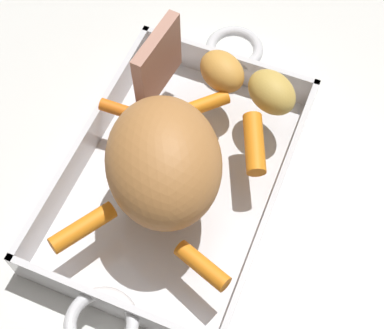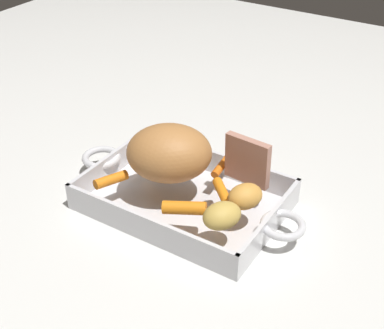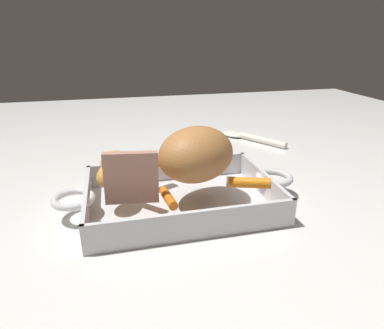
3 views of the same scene
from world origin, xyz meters
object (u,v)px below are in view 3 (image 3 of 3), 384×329
at_px(baby_carrot_southwest, 138,181).
at_px(potato_corner, 114,162).
at_px(potato_near_roast, 111,175).
at_px(serving_spoon, 247,137).
at_px(roasting_dish, 181,199).
at_px(baby_carrot_northwest, 222,158).
at_px(baby_carrot_northeast, 168,198).
at_px(baby_carrot_short, 149,163).
at_px(roast_slice_outer, 131,178).
at_px(baby_carrot_long, 250,183).
at_px(pork_roast, 196,154).

bearing_deg(baby_carrot_southwest, potato_corner, -61.49).
distance_m(potato_near_roast, serving_spoon, 0.52).
xyz_separation_m(roasting_dish, baby_carrot_northwest, (-0.10, -0.07, 0.04)).
bearing_deg(serving_spoon, roasting_dish, 108.35).
xyz_separation_m(baby_carrot_southwest, serving_spoon, (-0.34, -0.34, -0.05)).
distance_m(baby_carrot_southwest, potato_corner, 0.08).
relative_size(baby_carrot_northeast, baby_carrot_short, 0.97).
xyz_separation_m(roast_slice_outer, baby_carrot_northwest, (-0.19, -0.13, -0.03)).
distance_m(baby_carrot_southwest, serving_spoon, 0.49).
bearing_deg(serving_spoon, baby_carrot_short, 97.29).
xyz_separation_m(baby_carrot_northeast, baby_carrot_long, (-0.14, -0.02, 0.00)).
xyz_separation_m(roasting_dish, potato_corner, (0.11, -0.07, 0.06)).
bearing_deg(baby_carrot_short, baby_carrot_northeast, 95.00).
relative_size(baby_carrot_northeast, baby_carrot_northwest, 1.12).
distance_m(roasting_dish, baby_carrot_northwest, 0.13).
bearing_deg(potato_near_roast, baby_carrot_southwest, 170.08).
bearing_deg(baby_carrot_northwest, roasting_dish, 34.77).
height_order(roasting_dish, baby_carrot_southwest, baby_carrot_southwest).
bearing_deg(baby_carrot_short, roasting_dish, 123.25).
bearing_deg(baby_carrot_northeast, baby_carrot_southwest, -60.89).
height_order(baby_carrot_short, baby_carrot_long, baby_carrot_short).
distance_m(roast_slice_outer, serving_spoon, 0.54).
height_order(roasting_dish, potato_near_roast, potato_near_roast).
bearing_deg(roast_slice_outer, serving_spoon, -131.74).
bearing_deg(baby_carrot_short, baby_carrot_southwest, 69.49).
bearing_deg(baby_carrot_southwest, baby_carrot_long, 163.76).
height_order(baby_carrot_northeast, baby_carrot_short, baby_carrot_short).
bearing_deg(potato_corner, serving_spoon, -144.20).
relative_size(potato_near_roast, potato_corner, 0.96).
bearing_deg(potato_corner, pork_roast, 154.05).
bearing_deg(roasting_dish, baby_carrot_northeast, 64.77).
height_order(roasting_dish, potato_corner, potato_corner).
bearing_deg(potato_corner, baby_carrot_southwest, 118.51).
xyz_separation_m(pork_roast, baby_carrot_northwest, (-0.07, -0.07, -0.04)).
bearing_deg(potato_corner, baby_carrot_northwest, -179.54).
distance_m(baby_carrot_short, potato_corner, 0.07).
relative_size(roast_slice_outer, baby_carrot_long, 1.17).
distance_m(pork_roast, potato_corner, 0.16).
xyz_separation_m(baby_carrot_northeast, serving_spoon, (-0.30, -0.41, -0.05)).
bearing_deg(roasting_dish, baby_carrot_southwest, 0.91).
bearing_deg(serving_spoon, baby_carrot_southwest, 101.66).
height_order(baby_carrot_short, serving_spoon, baby_carrot_short).
relative_size(roast_slice_outer, potato_corner, 1.33).
xyz_separation_m(baby_carrot_southwest, potato_near_roast, (0.04, -0.01, 0.01)).
distance_m(baby_carrot_short, potato_near_roast, 0.10).
bearing_deg(potato_near_roast, roast_slice_outer, 115.35).
xyz_separation_m(baby_carrot_southwest, baby_carrot_northeast, (-0.04, 0.07, -0.00)).
xyz_separation_m(roasting_dish, baby_carrot_short, (0.05, -0.07, 0.05)).
relative_size(baby_carrot_long, potato_near_roast, 1.20).
distance_m(baby_carrot_short, baby_carrot_northwest, 0.15).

